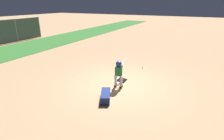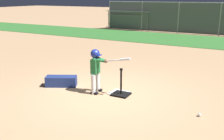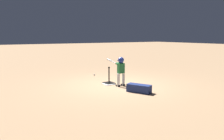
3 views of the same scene
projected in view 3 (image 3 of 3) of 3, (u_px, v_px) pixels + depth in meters
The scene contains 6 objects.
ground_plane at pixel (117, 85), 8.81m from camera, with size 90.00×90.00×0.00m, color tan.
home_plate at pixel (109, 84), 8.91m from camera, with size 0.44×0.44×0.02m, color white.
batting_tee at pixel (109, 81), 9.02m from camera, with size 0.43×0.39×0.70m.
batter_child at pixel (120, 68), 8.48m from camera, with size 1.05×0.36×1.14m.
baseball at pixel (94, 75), 10.87m from camera, with size 0.07×0.07×0.07m, color white.
equipment_bag at pixel (139, 88), 7.62m from camera, with size 0.84×0.32×0.28m, color navy.
Camera 3 is at (-7.21, 4.71, 1.97)m, focal length 35.00 mm.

